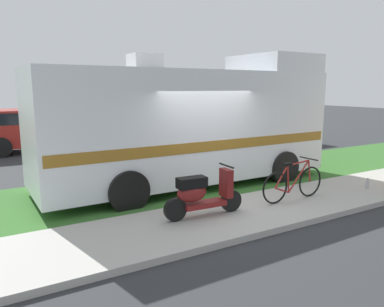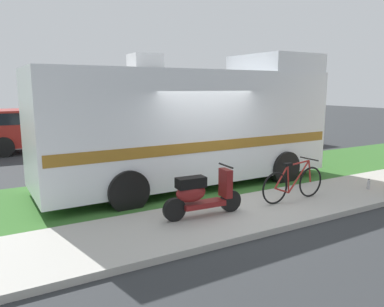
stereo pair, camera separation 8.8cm
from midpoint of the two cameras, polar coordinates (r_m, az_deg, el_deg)
ground_plane at (r=8.58m, az=3.51°, el=-7.34°), size 80.00×80.00×0.00m
sidewalk at (r=7.64m, az=8.51°, el=-9.19°), size 24.00×2.00×0.12m
grass_strip at (r=9.81m, az=-1.31°, el=-4.84°), size 24.00×3.40×0.08m
motorhome_rv at (r=9.57m, az=0.15°, el=4.61°), size 7.64×2.60×3.48m
scooter at (r=7.10m, az=1.68°, el=-6.20°), size 1.67×0.50×0.97m
bicycle at (r=8.43m, az=15.64°, el=-4.43°), size 1.76×0.52×0.90m
pickup_truck_near at (r=16.02m, az=8.52°, el=4.36°), size 5.81×2.22×1.87m
bottle_green at (r=10.08m, az=25.77°, el=-4.35°), size 0.07×0.07×0.25m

